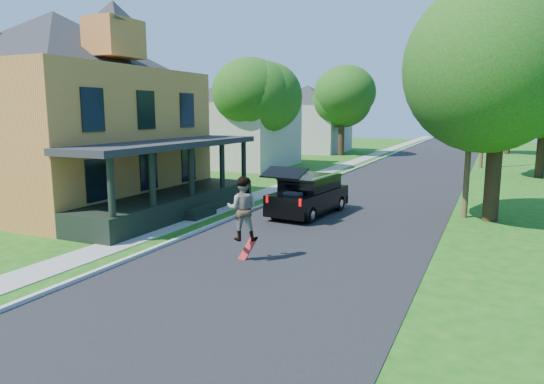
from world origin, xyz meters
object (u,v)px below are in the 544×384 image
at_px(tree_right_near, 500,68).
at_px(utility_pole_near, 470,123).
at_px(black_suv, 309,195).
at_px(skateboarder, 242,209).

height_order(tree_right_near, utility_pole_near, tree_right_near).
bearing_deg(tree_right_near, black_suv, -163.59).
bearing_deg(skateboarder, utility_pole_near, -142.30).
xyz_separation_m(black_suv, tree_right_near, (6.99, 2.06, 5.15)).
xyz_separation_m(black_suv, utility_pole_near, (6.07, 2.19, 3.02)).
bearing_deg(utility_pole_near, black_suv, -145.51).
height_order(black_suv, skateboarder, skateboarder).
relative_size(skateboarder, tree_right_near, 0.20).
height_order(skateboarder, tree_right_near, tree_right_near).
relative_size(skateboarder, utility_pole_near, 0.25).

